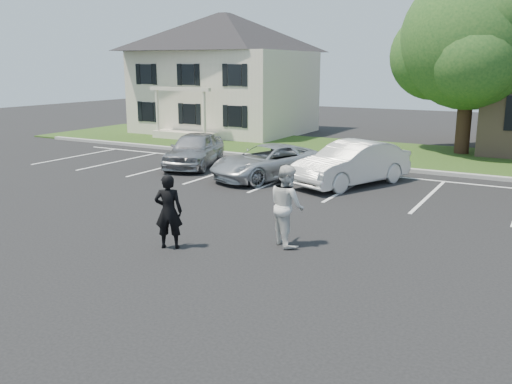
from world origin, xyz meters
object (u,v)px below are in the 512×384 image
at_px(man_black_suit, 169,211).
at_px(house, 225,73).
at_px(tree, 473,43).
at_px(car_silver_minivan, 268,162).
at_px(car_silver_west, 195,149).
at_px(car_white_sedan, 352,164).
at_px(man_white_shirt, 287,205).

bearing_deg(man_black_suit, house, -88.96).
height_order(tree, car_silver_minivan, tree).
bearing_deg(car_silver_minivan, house, 151.27).
bearing_deg(house, car_silver_west, -63.60).
height_order(car_silver_minivan, car_white_sedan, car_white_sedan).
bearing_deg(car_silver_minivan, car_silver_west, -167.92).
bearing_deg(tree, car_silver_minivan, -119.55).
bearing_deg(tree, car_white_sedan, -104.66).
height_order(tree, man_white_shirt, tree).
bearing_deg(car_silver_west, house, 98.72).
xyz_separation_m(man_white_shirt, car_silver_west, (-8.21, 7.59, -0.25)).
height_order(car_silver_west, car_white_sedan, car_white_sedan).
distance_m(house, tree, 15.57).
height_order(tree, car_silver_west, tree).
bearing_deg(car_white_sedan, house, 160.83).
xyz_separation_m(man_black_suit, man_white_shirt, (2.37, 1.61, 0.09)).
relative_size(house, tree, 1.17).
xyz_separation_m(man_black_suit, car_silver_minivan, (-1.79, 8.44, -0.25)).
height_order(tree, car_white_sedan, tree).
relative_size(man_white_shirt, car_silver_minivan, 0.42).
bearing_deg(car_silver_west, man_black_suit, -75.27).
height_order(house, man_white_shirt, house).
height_order(man_black_suit, car_silver_minivan, man_black_suit).
xyz_separation_m(house, man_white_shirt, (13.84, -18.92, -2.83)).
relative_size(tree, car_silver_minivan, 1.84).
relative_size(man_white_shirt, car_white_sedan, 0.41).
relative_size(tree, car_white_sedan, 1.81).
xyz_separation_m(house, man_black_suit, (11.47, -20.53, -2.92)).
bearing_deg(tree, man_white_shirt, -95.15).
distance_m(house, man_black_suit, 23.69).
height_order(man_white_shirt, car_silver_west, man_white_shirt).
height_order(car_silver_west, car_silver_minivan, car_silver_west).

